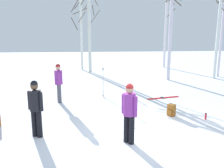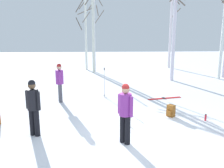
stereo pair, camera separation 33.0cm
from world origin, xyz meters
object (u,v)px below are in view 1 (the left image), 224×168
object	(u,v)px
water_bottle_1	(128,120)
birch_tree_5	(219,16)
birch_tree_2	(90,28)
birch_tree_4	(166,25)
birch_tree_0	(81,33)
birch_tree_6	(223,24)
person_2	(129,110)
birch_tree_1	(89,24)
ski_poles_1	(103,82)
water_bottle_0	(206,116)
birch_tree_3	(171,27)
person_1	(36,105)
person_0	(59,81)
backpack_1	(171,110)
ski_pair_lying_1	(163,98)

from	to	relation	value
water_bottle_1	birch_tree_5	xyz separation A→B (m)	(7.01, 7.49, 3.95)
birch_tree_2	birch_tree_4	world-z (taller)	birch_tree_4
birch_tree_4	birch_tree_0	bearing A→B (deg)	-174.63
birch_tree_6	person_2	bearing A→B (deg)	-129.36
birch_tree_1	birch_tree_2	xyz separation A→B (m)	(0.09, 0.48, -0.27)
ski_poles_1	birch_tree_1	world-z (taller)	birch_tree_1
water_bottle_0	birch_tree_3	bearing A→B (deg)	82.34
person_1	birch_tree_6	xyz separation A→B (m)	(10.41, 8.79, 2.56)
person_1	birch_tree_1	xyz separation A→B (m)	(1.57, 11.15, 2.61)
water_bottle_0	person_2	bearing A→B (deg)	-152.71
birch_tree_4	birch_tree_5	xyz separation A→B (m)	(1.82, -5.18, 0.45)
ski_poles_1	birch_tree_5	size ratio (longest dim) A/B	0.18
person_2	birch_tree_6	world-z (taller)	birch_tree_6
birch_tree_3	ski_poles_1	bearing A→B (deg)	-139.85
water_bottle_1	birch_tree_5	bearing A→B (deg)	46.93
birch_tree_3	birch_tree_6	xyz separation A→B (m)	(3.78, 0.81, 0.21)
birch_tree_0	birch_tree_2	distance (m)	1.41
ski_poles_1	birch_tree_2	xyz separation A→B (m)	(-0.55, 7.38, 2.57)
water_bottle_0	birch_tree_4	xyz separation A→B (m)	(2.36, 12.55, 3.48)
water_bottle_1	birch_tree_0	bearing A→B (deg)	99.06
person_0	person_1	size ratio (longest dim) A/B	1.00
backpack_1	water_bottle_1	bearing A→B (deg)	-160.31
water_bottle_1	birch_tree_2	bearing A→B (deg)	96.27
water_bottle_1	birch_tree_5	size ratio (longest dim) A/B	0.03
ski_pair_lying_1	birch_tree_2	size ratio (longest dim) A/B	0.26
person_2	birch_tree_0	distance (m)	13.70
birch_tree_3	birch_tree_1	bearing A→B (deg)	148.00
backpack_1	birch_tree_0	world-z (taller)	birch_tree_0
backpack_1	birch_tree_6	bearing A→B (deg)	51.76
ski_pair_lying_1	person_1	bearing A→B (deg)	-142.86
birch_tree_5	person_0	bearing A→B (deg)	-153.84
ski_pair_lying_1	birch_tree_5	xyz separation A→B (m)	(4.85, 4.47, 4.04)
birch_tree_1	birch_tree_3	bearing A→B (deg)	-32.00
person_2	birch_tree_0	size ratio (longest dim) A/B	0.30
water_bottle_0	water_bottle_1	size ratio (longest dim) A/B	1.07
backpack_1	birch_tree_5	distance (m)	9.48
person_2	backpack_1	world-z (taller)	person_2
water_bottle_1	birch_tree_2	distance (m)	11.39
person_2	water_bottle_0	world-z (taller)	person_2
backpack_1	birch_tree_5	xyz separation A→B (m)	(5.28, 6.88, 3.84)
backpack_1	person_0	bearing A→B (deg)	153.76
birch_tree_0	birch_tree_5	xyz separation A→B (m)	(8.92, -4.51, 1.12)
water_bottle_1	birch_tree_2	xyz separation A→B (m)	(-1.19, 10.86, 3.21)
water_bottle_1	birch_tree_3	size ratio (longest dim) A/B	0.04
person_0	birch_tree_6	bearing A→B (deg)	27.29
water_bottle_0	birch_tree_6	size ratio (longest dim) A/B	0.04
person_2	water_bottle_0	size ratio (longest dim) A/B	7.04
birch_tree_0	birch_tree_5	size ratio (longest dim) A/B	0.73
birch_tree_2	person_0	bearing A→B (deg)	-100.03
birch_tree_2	birch_tree_4	size ratio (longest dim) A/B	0.91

